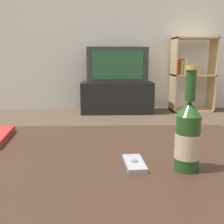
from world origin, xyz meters
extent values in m
cube|color=beige|center=(0.00, 3.02, 1.30)|extent=(8.00, 0.05, 2.60)
cube|color=#332116|center=(0.00, 0.00, 0.39)|extent=(1.24, 0.76, 0.04)
cylinder|color=black|center=(0.56, 0.32, 0.19)|extent=(0.07, 0.07, 0.37)
cube|color=black|center=(0.28, 2.73, 0.20)|extent=(0.95, 0.43, 0.41)
cube|color=#2D2D2D|center=(0.28, 2.73, 0.63)|extent=(0.77, 0.38, 0.45)
cube|color=#234C2D|center=(0.28, 2.54, 0.63)|extent=(0.63, 0.01, 0.35)
cube|color=tan|center=(1.05, 2.81, 0.50)|extent=(0.02, 0.30, 0.99)
cube|color=tan|center=(1.59, 2.81, 0.50)|extent=(0.02, 0.30, 0.99)
cube|color=tan|center=(1.32, 2.81, 0.01)|extent=(0.56, 0.30, 0.02)
cube|color=tan|center=(1.32, 2.81, 0.50)|extent=(0.56, 0.30, 0.02)
cube|color=tan|center=(1.32, 2.81, 0.98)|extent=(0.56, 0.30, 0.02)
cube|color=maroon|center=(1.09, 2.81, 0.59)|extent=(0.04, 0.21, 0.18)
cube|color=#B7932D|center=(1.14, 2.81, 0.60)|extent=(0.04, 0.21, 0.19)
cube|color=beige|center=(1.19, 2.81, 0.61)|extent=(0.04, 0.21, 0.21)
cylinder|color=#1E4219|center=(0.31, -0.11, 0.49)|extent=(0.06, 0.06, 0.15)
cylinder|color=tan|center=(0.31, -0.11, 0.48)|extent=(0.07, 0.07, 0.07)
cone|color=#1E4219|center=(0.31, -0.11, 0.58)|extent=(0.06, 0.06, 0.04)
cylinder|color=#1E4219|center=(0.31, -0.11, 0.64)|extent=(0.03, 0.03, 0.08)
cylinder|color=#B79333|center=(0.31, -0.11, 0.69)|extent=(0.03, 0.03, 0.01)
cube|color=gray|center=(0.17, -0.08, 0.42)|extent=(0.06, 0.12, 0.01)
cylinder|color=slate|center=(0.17, -0.08, 0.43)|extent=(0.02, 0.02, 0.00)
camera|label=1|loc=(0.09, -0.76, 0.71)|focal=42.00mm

